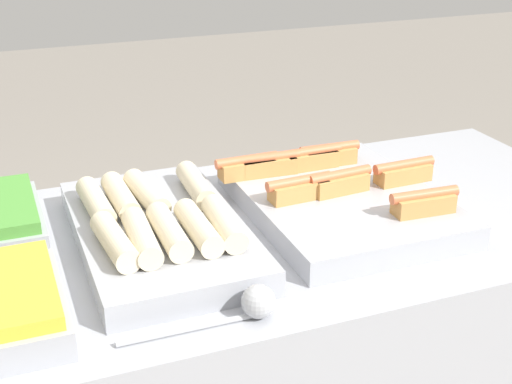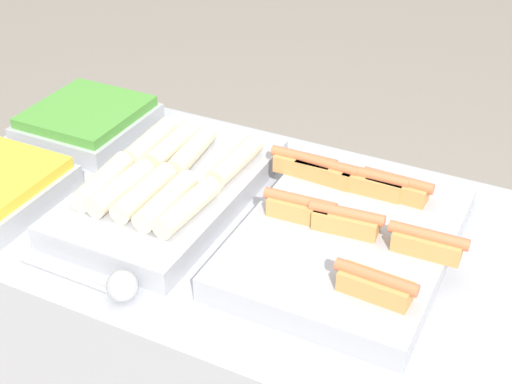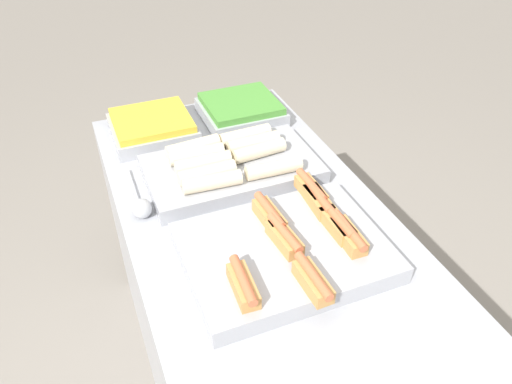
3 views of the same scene
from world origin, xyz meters
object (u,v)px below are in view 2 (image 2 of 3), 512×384
at_px(tray_side_back, 88,121).
at_px(serving_spoon_near, 116,285).
at_px(tray_hotdogs, 348,234).
at_px(tray_wraps, 169,186).

relative_size(tray_side_back, serving_spoon_near, 1.06).
distance_m(tray_hotdogs, tray_wraps, 0.39).
height_order(tray_hotdogs, tray_wraps, tray_hotdogs).
distance_m(tray_hotdogs, serving_spoon_near, 0.44).
bearing_deg(tray_wraps, serving_spoon_near, -75.46).
height_order(tray_wraps, tray_side_back, tray_wraps).
bearing_deg(tray_side_back, serving_spoon_near, -48.01).
relative_size(tray_hotdogs, serving_spoon_near, 1.91).
bearing_deg(tray_hotdogs, tray_wraps, -178.07).
xyz_separation_m(tray_hotdogs, tray_side_back, (-0.72, 0.14, 0.00)).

